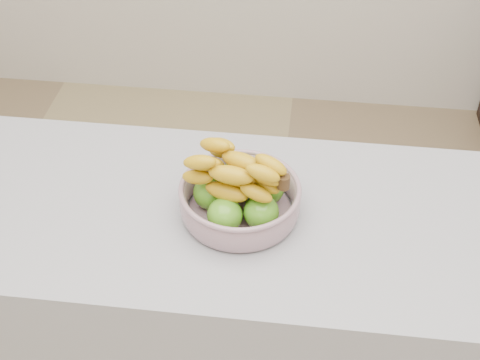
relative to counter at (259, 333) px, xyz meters
name	(u,v)px	position (x,y,z in m)	size (l,w,h in m)	color
counter	(259,333)	(0.00, 0.00, 0.00)	(2.00, 0.60, 0.90)	#98979F
fruit_bowl	(240,195)	(-0.05, 0.00, 0.51)	(0.28, 0.28, 0.17)	#9EADBE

